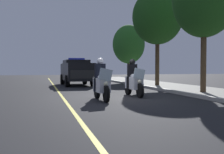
% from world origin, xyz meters
% --- Properties ---
extents(ground_plane, '(80.00, 80.00, 0.00)m').
position_xyz_m(ground_plane, '(0.00, 0.00, 0.00)').
color(ground_plane, black).
extents(curb_strip, '(48.00, 0.24, 0.15)m').
position_xyz_m(curb_strip, '(0.00, 3.57, 0.07)').
color(curb_strip, '#9E9B93').
rests_on(curb_strip, ground).
extents(sidewalk_strip, '(48.00, 3.60, 0.10)m').
position_xyz_m(sidewalk_strip, '(0.00, 5.47, 0.05)').
color(sidewalk_strip, gray).
rests_on(sidewalk_strip, ground).
extents(lane_stripe_center, '(48.00, 0.12, 0.01)m').
position_xyz_m(lane_stripe_center, '(0.00, -2.14, 0.00)').
color(lane_stripe_center, '#E0D14C').
rests_on(lane_stripe_center, ground).
extents(police_motorcycle_lead_left, '(2.14, 0.58, 1.72)m').
position_xyz_m(police_motorcycle_lead_left, '(0.66, -0.72, 0.70)').
color(police_motorcycle_lead_left, black).
rests_on(police_motorcycle_lead_left, ground).
extents(police_motorcycle_lead_right, '(2.14, 0.58, 1.72)m').
position_xyz_m(police_motorcycle_lead_right, '(-0.44, 1.05, 0.70)').
color(police_motorcycle_lead_right, black).
rests_on(police_motorcycle_lead_right, ground).
extents(police_suv, '(4.96, 2.19, 2.05)m').
position_xyz_m(police_suv, '(-8.97, -0.46, 1.07)').
color(police_suv, black).
rests_on(police_suv, ground).
extents(tree_mid_block, '(3.12, 3.12, 6.49)m').
position_xyz_m(tree_mid_block, '(-0.56, 4.76, 4.68)').
color(tree_mid_block, '#4C3823').
rests_on(tree_mid_block, sidewalk_strip).
extents(tree_far_back, '(3.50, 3.50, 6.69)m').
position_xyz_m(tree_far_back, '(-6.12, 4.80, 4.85)').
color(tree_far_back, '#42301E').
rests_on(tree_far_back, sidewalk_strip).
extents(tree_behind_suv, '(2.97, 2.97, 5.18)m').
position_xyz_m(tree_behind_suv, '(-12.44, 4.80, 3.48)').
color(tree_behind_suv, '#42301E').
rests_on(tree_behind_suv, sidewalk_strip).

